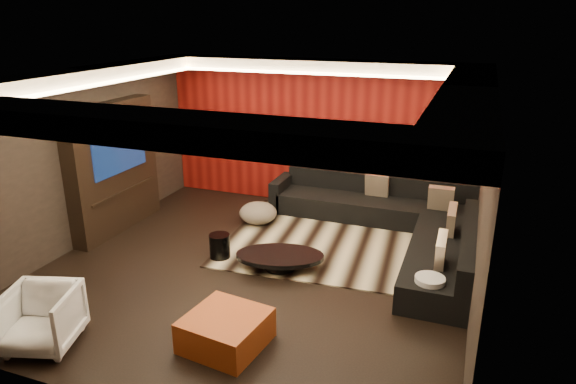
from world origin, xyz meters
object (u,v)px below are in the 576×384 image
at_px(white_side_table, 429,294).
at_px(sectional_sofa, 395,223).
at_px(drum_stool, 220,246).
at_px(orange_ottoman, 226,330).
at_px(armchair, 41,318).
at_px(coffee_table, 280,261).

relative_size(white_side_table, sectional_sofa, 0.13).
relative_size(drum_stool, white_side_table, 0.79).
bearing_deg(drum_stool, orange_ottoman, -60.60).
distance_m(white_side_table, sectional_sofa, 2.24).
relative_size(orange_ottoman, armchair, 1.10).
xyz_separation_m(armchair, sectional_sofa, (3.22, 4.36, -0.08)).
relative_size(coffee_table, armchair, 1.69).
distance_m(drum_stool, orange_ottoman, 2.21).
bearing_deg(orange_ottoman, coffee_table, 92.89).
xyz_separation_m(coffee_table, orange_ottoman, (0.10, -1.93, 0.06)).
xyz_separation_m(orange_ottoman, armchair, (-1.93, -0.73, 0.16)).
xyz_separation_m(drum_stool, white_side_table, (3.15, -0.39, 0.03)).
bearing_deg(coffee_table, drum_stool, 180.00).
bearing_deg(drum_stool, white_side_table, -7.10).
bearing_deg(drum_stool, coffee_table, 0.00).
height_order(drum_stool, armchair, armchair).
relative_size(white_side_table, orange_ottoman, 0.56).
distance_m(drum_stool, sectional_sofa, 2.93).
xyz_separation_m(drum_stool, armchair, (-0.84, -2.66, 0.14)).
bearing_deg(sectional_sofa, armchair, -126.45).
distance_m(drum_stool, armchair, 2.79).
height_order(coffee_table, white_side_table, white_side_table).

